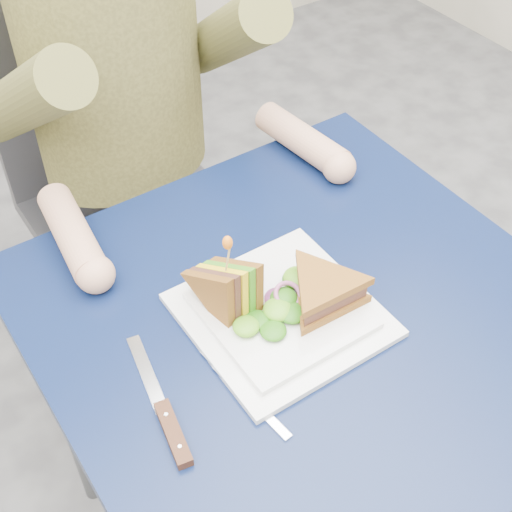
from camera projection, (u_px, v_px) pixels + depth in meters
table at (305, 346)px, 1.10m from camera, size 0.75×0.75×0.73m
chair at (114, 168)px, 1.59m from camera, size 0.42×0.40×0.93m
diner at (112, 33)px, 1.26m from camera, size 0.54×0.59×0.74m
plate at (281, 313)px, 1.03m from camera, size 0.26×0.26×0.02m
sandwich_flat at (323, 291)px, 1.01m from camera, size 0.15×0.15×0.05m
sandwich_upright at (229, 290)px, 1.00m from camera, size 0.08×0.14×0.14m
fork at (246, 394)px, 0.94m from camera, size 0.03×0.18×0.01m
knife at (168, 421)px, 0.91m from camera, size 0.06×0.22×0.02m
toothpick at (228, 258)px, 0.96m from camera, size 0.01×0.01×0.06m
toothpick_frill at (228, 243)px, 0.94m from camera, size 0.01×0.01×0.02m
lettuce_spill at (280, 298)px, 1.02m from camera, size 0.15×0.13×0.02m
onion_ring at (288, 295)px, 1.02m from camera, size 0.04×0.04×0.02m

